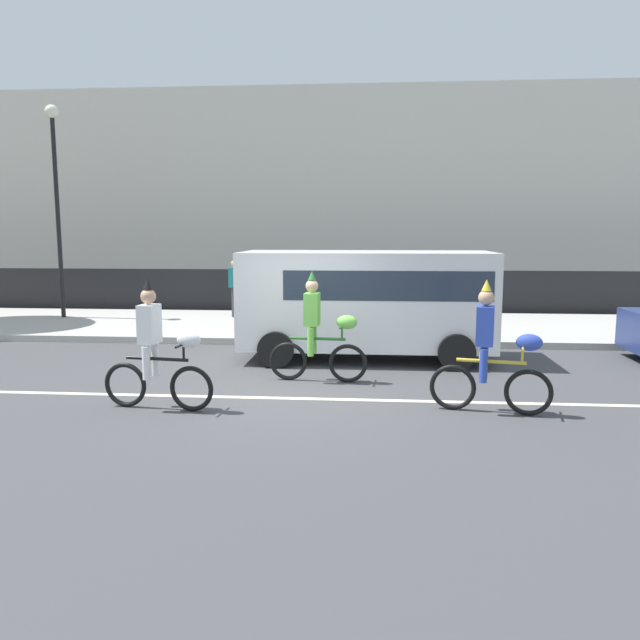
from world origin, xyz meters
TOP-DOWN VIEW (x-y plane):
  - ground_plane at (0.00, 0.00)m, footprint 80.00×80.00m
  - road_centre_line at (0.00, -0.50)m, footprint 36.00×0.14m
  - sidewalk_curb at (0.00, 6.50)m, footprint 60.00×5.00m
  - fence_line at (0.00, 9.40)m, footprint 40.00×0.08m
  - building_backdrop at (-0.22, 18.00)m, footprint 28.00×8.00m
  - parade_cyclist_zebra at (-1.75, -1.23)m, footprint 1.71×0.51m
  - parade_cyclist_lime at (0.44, 0.67)m, footprint 1.72×0.50m
  - parade_cyclist_cobalt at (3.06, -1.02)m, footprint 1.70×0.55m
  - parked_van_white at (1.30, 2.70)m, footprint 5.00×2.22m
  - street_lamp_post at (-7.44, 7.13)m, footprint 0.36×0.36m
  - pedestrian_onlooker at (-2.54, 7.56)m, footprint 0.32×0.20m

SIDE VIEW (x-z plane):
  - ground_plane at x=0.00m, z-range 0.00..0.00m
  - road_centre_line at x=0.00m, z-range 0.00..0.01m
  - sidewalk_curb at x=0.00m, z-range 0.00..0.15m
  - fence_line at x=0.00m, z-range 0.00..1.40m
  - parade_cyclist_zebra at x=-1.75m, z-range -0.12..1.80m
  - parade_cyclist_lime at x=0.44m, z-range -0.12..1.80m
  - parade_cyclist_cobalt at x=3.06m, z-range -0.12..1.80m
  - pedestrian_onlooker at x=-2.54m, z-range 0.20..1.82m
  - parked_van_white at x=1.30m, z-range 0.19..2.37m
  - building_backdrop at x=-0.22m, z-range 0.00..7.97m
  - street_lamp_post at x=-7.44m, z-range 1.06..6.92m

